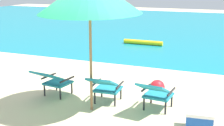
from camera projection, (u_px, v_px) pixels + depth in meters
name	position (u px, v px, depth m)	size (l,w,h in m)	color
ground_plane	(153.00, 60.00, 10.09)	(40.00, 40.00, 0.00)	beige
ocean_band	(190.00, 27.00, 17.32)	(40.00, 18.00, 0.01)	teal
swim_buoy	(143.00, 42.00, 12.52)	(0.18, 0.18, 1.60)	yellow
lounge_chair_left	(53.00, 80.00, 6.76)	(0.63, 0.93, 0.68)	teal
lounge_chair_center	(105.00, 86.00, 6.35)	(0.59, 0.91, 0.68)	teal
lounge_chair_right	(156.00, 92.00, 6.00)	(0.60, 0.91, 0.68)	teal
beach_ball	(157.00, 87.00, 6.98)	(0.34, 0.34, 0.34)	red
cooler_box	(199.00, 120.00, 5.35)	(0.50, 0.37, 0.32)	#194CA5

